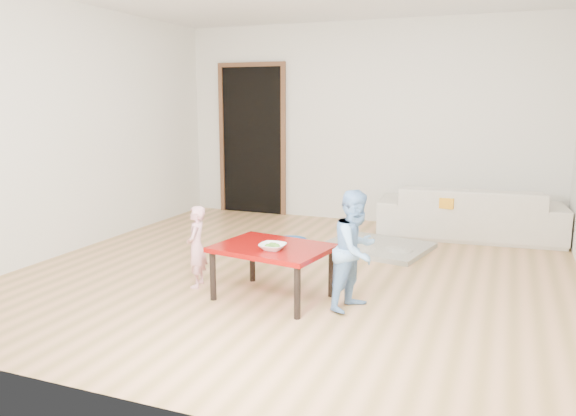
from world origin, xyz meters
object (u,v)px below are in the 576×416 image
Objects in this scene: sofa at (470,212)px; bowl at (273,247)px; child_pink at (196,247)px; red_table at (273,272)px; child_blue at (356,250)px; basin at (291,244)px.

sofa is 10.11× the size of bowl.
child_pink is at bearing 48.70° from sofa.
sofa is 2.35× the size of red_table.
bowl is 0.29× the size of child_pink.
basin is (-1.10, 1.45, -0.41)m from child_blue.
child_pink reaches higher than bowl.
child_pink is at bearing 169.10° from bowl.
red_table is at bearing -74.17° from basin.
basin is (-0.47, 1.60, -0.41)m from bowl.
child_pink is (-0.78, 0.15, -0.11)m from bowl.
child_blue is at bearing 13.12° from bowl.
red_table is at bearing 59.95° from sofa.
red_table is at bearing 111.44° from child_blue.
child_pink is 1.41m from child_blue.
bowl is at bearing 62.60° from child_pink.
bowl is at bearing -66.50° from red_table.
child_blue reaches higher than red_table.
child_pink is 1.99× the size of basin.
basin is at bearing 151.50° from child_pink.
child_blue reaches higher than bowl.
child_pink reaches higher than sofa.
child_pink reaches higher than red_table.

